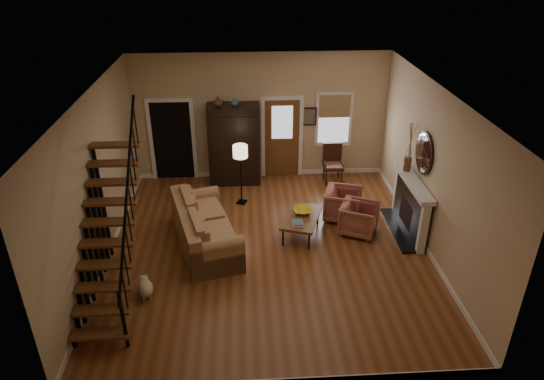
{
  "coord_description": "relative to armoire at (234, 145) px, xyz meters",
  "views": [
    {
      "loc": [
        -0.44,
        -8.38,
        5.75
      ],
      "look_at": [
        0.1,
        0.4,
        1.15
      ],
      "focal_mm": 32.0,
      "sensor_mm": 36.0,
      "label": 1
    }
  ],
  "objects": [
    {
      "name": "staircase",
      "position": [
        -2.08,
        -4.45,
        0.55
      ],
      "size": [
        0.94,
        2.8,
        3.2
      ],
      "primitive_type": null,
      "color": "brown",
      "rests_on": "ground"
    },
    {
      "name": "bowl",
      "position": [
        1.49,
        -2.53,
        -0.54
      ],
      "size": [
        0.41,
        0.41,
        0.1
      ],
      "primitive_type": "imported",
      "color": "gold",
      "rests_on": "coffee_table"
    },
    {
      "name": "fireplace",
      "position": [
        3.83,
        -2.65,
        -0.31
      ],
      "size": [
        0.33,
        1.95,
        2.3
      ],
      "color": "black",
      "rests_on": "ground"
    },
    {
      "name": "dog",
      "position": [
        -1.58,
        -4.55,
        -0.88
      ],
      "size": [
        0.39,
        0.52,
        0.33
      ],
      "primitive_type": null,
      "rotation": [
        0.0,
        0.0,
        0.29
      ],
      "color": "beige",
      "rests_on": "ground"
    },
    {
      "name": "vase_a",
      "position": [
        -0.35,
        -0.1,
        1.17
      ],
      "size": [
        0.24,
        0.24,
        0.25
      ],
      "primitive_type": "imported",
      "color": "#4C2619",
      "rests_on": "armoire"
    },
    {
      "name": "armchair_left",
      "position": [
        2.69,
        -2.67,
        -0.7
      ],
      "size": [
        1.01,
        1.0,
        0.7
      ],
      "primitive_type": "imported",
      "rotation": [
        0.0,
        0.0,
        1.14
      ],
      "color": "maroon",
      "rests_on": "ground"
    },
    {
      "name": "room",
      "position": [
        0.29,
        -1.39,
        0.46
      ],
      "size": [
        7.0,
        7.33,
        3.3
      ],
      "color": "brown",
      "rests_on": "ground"
    },
    {
      "name": "vase_b",
      "position": [
        0.05,
        -0.1,
        1.16
      ],
      "size": [
        0.2,
        0.2,
        0.21
      ],
      "primitive_type": "imported",
      "color": "#334C60",
      "rests_on": "armoire"
    },
    {
      "name": "coffee_table",
      "position": [
        1.44,
        -2.68,
        -0.82
      ],
      "size": [
        1.04,
        1.35,
        0.46
      ],
      "primitive_type": null,
      "rotation": [
        0.0,
        0.0,
        -0.33
      ],
      "color": "brown",
      "rests_on": "ground"
    },
    {
      "name": "books",
      "position": [
        1.32,
        -2.98,
        -0.57
      ],
      "size": [
        0.22,
        0.3,
        0.06
      ],
      "primitive_type": null,
      "color": "beige",
      "rests_on": "coffee_table"
    },
    {
      "name": "armchair_right",
      "position": [
        2.46,
        -2.05,
        -0.68
      ],
      "size": [
        1.0,
        0.99,
        0.73
      ],
      "primitive_type": "imported",
      "rotation": [
        0.0,
        0.0,
        1.26
      ],
      "color": "maroon",
      "rests_on": "ground"
    },
    {
      "name": "side_chair",
      "position": [
        2.55,
        -0.2,
        -0.54
      ],
      "size": [
        0.54,
        0.54,
        1.02
      ],
      "primitive_type": null,
      "color": "#331B10",
      "rests_on": "ground"
    },
    {
      "name": "floor_lamp",
      "position": [
        0.16,
        -1.18,
        -0.3
      ],
      "size": [
        0.45,
        0.45,
        1.5
      ],
      "primitive_type": null,
      "rotation": [
        0.0,
        0.0,
        -0.37
      ],
      "color": "black",
      "rests_on": "ground"
    },
    {
      "name": "armoire",
      "position": [
        0.0,
        0.0,
        0.0
      ],
      "size": [
        1.3,
        0.6,
        2.1
      ],
      "primitive_type": null,
      "color": "black",
      "rests_on": "ground"
    },
    {
      "name": "sofa",
      "position": [
        -0.59,
        -2.97,
        -0.6
      ],
      "size": [
        1.63,
        2.6,
        0.9
      ],
      "primitive_type": null,
      "rotation": [
        0.0,
        0.0,
        0.26
      ],
      "color": "#A17649",
      "rests_on": "ground"
    }
  ]
}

